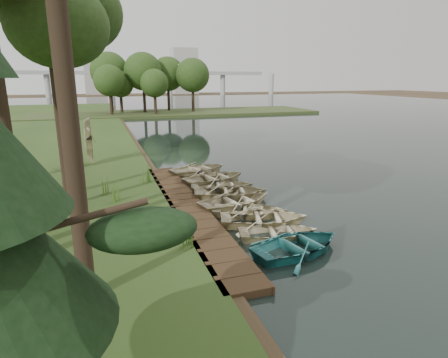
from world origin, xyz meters
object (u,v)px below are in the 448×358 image
object	(u,v)px
rowboat_2	(264,217)
stored_rowboat	(92,159)
rowboat_1	(279,230)
rowboat_0	(299,243)
boardwalk	(187,208)

from	to	relation	value
rowboat_2	stored_rowboat	size ratio (longest dim) A/B	1.19
rowboat_1	rowboat_2	distance (m)	1.44
rowboat_0	stored_rowboat	distance (m)	18.48
rowboat_2	boardwalk	bearing A→B (deg)	57.72
rowboat_0	rowboat_1	bearing A→B (deg)	-7.01
rowboat_0	rowboat_2	xyz separation A→B (m)	(-0.11, 2.84, 0.01)
rowboat_1	rowboat_2	world-z (taller)	rowboat_2
boardwalk	rowboat_0	bearing A→B (deg)	-63.98
boardwalk	stored_rowboat	world-z (taller)	stored_rowboat
rowboat_0	rowboat_2	distance (m)	2.84
boardwalk	stored_rowboat	bearing A→B (deg)	111.32
boardwalk	rowboat_1	xyz separation A→B (m)	(2.71, -4.40, 0.23)
boardwalk	stored_rowboat	size ratio (longest dim) A/B	4.97
boardwalk	rowboat_0	size ratio (longest dim) A/B	4.31
rowboat_1	rowboat_2	bearing A→B (deg)	11.01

